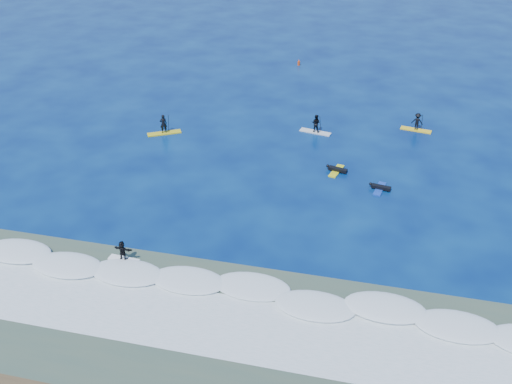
% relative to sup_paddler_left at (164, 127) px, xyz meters
% --- Properties ---
extents(ground, '(160.00, 160.00, 0.00)m').
position_rel_sup_paddler_left_xyz_m(ground, '(12.23, -9.95, -0.69)').
color(ground, '#04164E').
rests_on(ground, ground).
extents(shallow_water, '(90.00, 13.00, 0.01)m').
position_rel_sup_paddler_left_xyz_m(shallow_water, '(12.23, -23.95, -0.69)').
color(shallow_water, '#3C5243').
rests_on(shallow_water, ground).
extents(breaking_wave, '(40.00, 6.00, 0.30)m').
position_rel_sup_paddler_left_xyz_m(breaking_wave, '(12.23, -19.95, -0.69)').
color(breaking_wave, white).
rests_on(breaking_wave, ground).
extents(whitewater, '(34.00, 5.00, 0.02)m').
position_rel_sup_paddler_left_xyz_m(whitewater, '(12.23, -22.95, -0.69)').
color(whitewater, silver).
rests_on(whitewater, ground).
extents(sup_paddler_left, '(3.13, 2.25, 2.22)m').
position_rel_sup_paddler_left_xyz_m(sup_paddler_left, '(0.00, 0.00, 0.00)').
color(sup_paddler_left, gold).
rests_on(sup_paddler_left, ground).
extents(sup_paddler_center, '(3.07, 1.31, 2.09)m').
position_rel_sup_paddler_left_xyz_m(sup_paddler_center, '(13.86, 3.49, 0.09)').
color(sup_paddler_center, silver).
rests_on(sup_paddler_center, ground).
extents(sup_paddler_right, '(2.97, 1.21, 2.02)m').
position_rel_sup_paddler_left_xyz_m(sup_paddler_right, '(23.15, 6.15, 0.10)').
color(sup_paddler_right, yellow).
rests_on(sup_paddler_right, ground).
extents(prone_paddler_near, '(1.82, 2.38, 0.48)m').
position_rel_sup_paddler_left_xyz_m(prone_paddler_near, '(16.66, -3.65, -0.53)').
color(prone_paddler_near, yellow).
rests_on(prone_paddler_near, ground).
extents(prone_paddler_far, '(1.75, 2.27, 0.46)m').
position_rel_sup_paddler_left_xyz_m(prone_paddler_far, '(20.30, -5.77, -0.54)').
color(prone_paddler_far, '#163BA8').
rests_on(prone_paddler_far, ground).
extents(wave_surfer, '(2.09, 0.71, 1.49)m').
position_rel_sup_paddler_left_xyz_m(wave_surfer, '(4.50, -18.93, 0.15)').
color(wave_surfer, white).
rests_on(wave_surfer, breaking_wave).
extents(marker_buoy, '(0.32, 0.32, 0.77)m').
position_rel_sup_paddler_left_xyz_m(marker_buoy, '(9.10, 22.30, -0.36)').
color(marker_buoy, '#CF4112').
rests_on(marker_buoy, ground).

